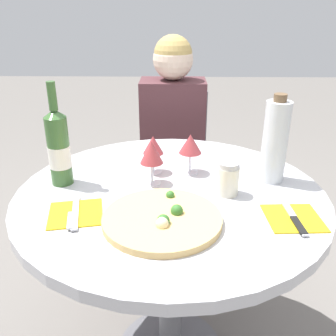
{
  "coord_description": "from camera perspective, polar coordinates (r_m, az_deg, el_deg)",
  "views": [
    {
      "loc": [
        0.01,
        -1.07,
        1.29
      ],
      "look_at": [
        -0.01,
        -0.05,
        0.84
      ],
      "focal_mm": 40.0,
      "sensor_mm": 36.0,
      "label": 1
    }
  ],
  "objects": [
    {
      "name": "seated_diner",
      "position": [
        1.92,
        0.73,
        0.79
      ],
      "size": [
        0.32,
        0.42,
        1.15
      ],
      "rotation": [
        0.0,
        0.0,
        3.14
      ],
      "color": "#512D33",
      "rests_on": "ground_plane"
    },
    {
      "name": "wine_bottle",
      "position": [
        1.25,
        -16.32,
        2.99
      ],
      "size": [
        0.07,
        0.07,
        0.34
      ],
      "color": "#38602D",
      "rests_on": "dining_table"
    },
    {
      "name": "place_setting_left",
      "position": [
        1.1,
        -13.95,
        -6.78
      ],
      "size": [
        0.18,
        0.19,
        0.01
      ],
      "color": "gold",
      "rests_on": "dining_table"
    },
    {
      "name": "wine_glass_back_left",
      "position": [
        1.3,
        -2.28,
        3.4
      ],
      "size": [
        0.07,
        0.07,
        0.13
      ],
      "color": "silver",
      "rests_on": "dining_table"
    },
    {
      "name": "place_setting_right",
      "position": [
        1.11,
        18.6,
        -7.26
      ],
      "size": [
        0.16,
        0.19,
        0.01
      ],
      "color": "gold",
      "rests_on": "dining_table"
    },
    {
      "name": "chair_behind_diner",
      "position": [
        2.09,
        0.74,
        -0.85
      ],
      "size": [
        0.37,
        0.37,
        0.85
      ],
      "rotation": [
        0.0,
        0.0,
        3.14
      ],
      "color": "slate",
      "rests_on": "ground_plane"
    },
    {
      "name": "tall_carafe",
      "position": [
        1.27,
        15.99,
        3.91
      ],
      "size": [
        0.08,
        0.08,
        0.29
      ],
      "color": "silver",
      "rests_on": "dining_table"
    },
    {
      "name": "wine_glass_front_left",
      "position": [
        1.21,
        -2.53,
        2.28
      ],
      "size": [
        0.08,
        0.08,
        0.15
      ],
      "color": "silver",
      "rests_on": "dining_table"
    },
    {
      "name": "dining_table",
      "position": [
        1.27,
        0.38,
        -8.41
      ],
      "size": [
        0.99,
        0.99,
        0.74
      ],
      "color": "slate",
      "rests_on": "ground_plane"
    },
    {
      "name": "wine_glass_back_right",
      "position": [
        1.29,
        3.43,
        3.57
      ],
      "size": [
        0.08,
        0.08,
        0.14
      ],
      "color": "silver",
      "rests_on": "dining_table"
    },
    {
      "name": "sugar_shaker",
      "position": [
        1.18,
        9.13,
        -1.59
      ],
      "size": [
        0.07,
        0.07,
        0.11
      ],
      "color": "silver",
      "rests_on": "dining_table"
    },
    {
      "name": "pizza_large",
      "position": [
        1.03,
        -0.86,
        -7.75
      ],
      "size": [
        0.33,
        0.33,
        0.04
      ],
      "color": "#DBB26B",
      "rests_on": "dining_table"
    }
  ]
}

